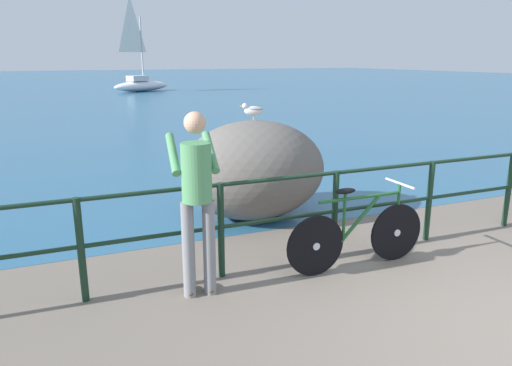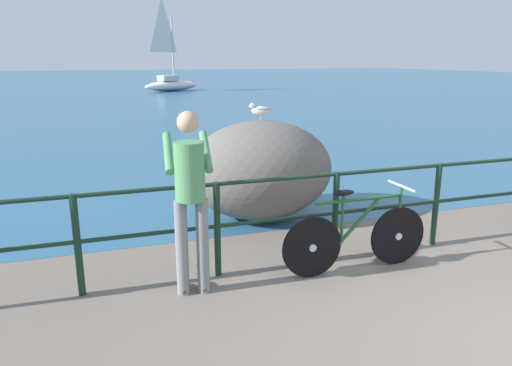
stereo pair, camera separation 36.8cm
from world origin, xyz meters
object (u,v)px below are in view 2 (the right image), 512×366
person_at_railing (190,195)px  seagull (260,110)px  bicycle (357,236)px  sailboat (171,81)px  breakwater_boulder_main (261,170)px

person_at_railing → seagull: bearing=-28.2°
bicycle → sailboat: size_ratio=0.28×
person_at_railing → seagull: size_ratio=5.20×
sailboat → bicycle: bearing=-124.4°
person_at_railing → sailboat: 29.83m
breakwater_boulder_main → sailboat: bearing=83.8°
bicycle → person_at_railing: (-1.77, 0.07, 0.60)m
breakwater_boulder_main → sailboat: (3.02, 27.55, 0.01)m
bicycle → breakwater_boulder_main: breakwater_boulder_main is taller
bicycle → breakwater_boulder_main: bearing=100.8°
bicycle → person_at_railing: person_at_railing is taller
bicycle → sailboat: bearing=84.9°
person_at_railing → seagull: 2.52m
breakwater_boulder_main → seagull: seagull is taller
bicycle → breakwater_boulder_main: 2.08m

